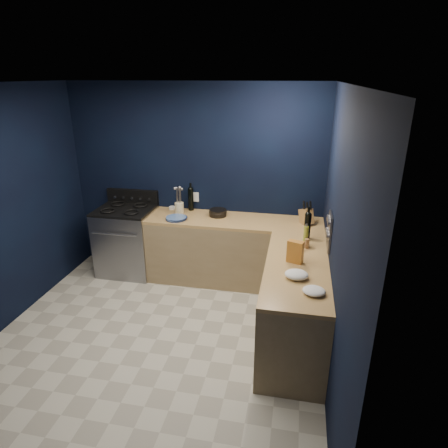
% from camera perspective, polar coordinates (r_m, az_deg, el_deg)
% --- Properties ---
extents(floor, '(3.50, 3.50, 0.02)m').
position_cam_1_polar(floor, '(4.40, -10.02, -16.63)').
color(floor, '#B8B3A2').
rests_on(floor, ground).
extents(ceiling, '(3.50, 3.50, 0.02)m').
position_cam_1_polar(ceiling, '(3.49, -12.92, 19.80)').
color(ceiling, silver).
rests_on(ceiling, ground).
extents(wall_back, '(3.50, 0.02, 2.60)m').
position_cam_1_polar(wall_back, '(5.33, -4.25, 6.36)').
color(wall_back, black).
rests_on(wall_back, ground).
extents(wall_right, '(0.02, 3.50, 2.60)m').
position_cam_1_polar(wall_right, '(3.50, 16.49, -2.68)').
color(wall_right, black).
rests_on(wall_right, ground).
extents(wall_front, '(3.50, 0.02, 2.60)m').
position_cam_1_polar(wall_front, '(2.42, -27.48, -16.02)').
color(wall_front, black).
rests_on(wall_front, ground).
extents(cab_back, '(2.30, 0.63, 0.86)m').
position_cam_1_polar(cab_back, '(5.21, 1.47, -4.17)').
color(cab_back, '#927B56').
rests_on(cab_back, floor).
extents(top_back, '(2.30, 0.63, 0.04)m').
position_cam_1_polar(top_back, '(5.03, 1.52, 0.46)').
color(top_back, olive).
rests_on(top_back, cab_back).
extents(cab_right, '(0.63, 1.67, 0.86)m').
position_cam_1_polar(cab_right, '(4.15, 10.36, -11.82)').
color(cab_right, '#927B56').
rests_on(cab_right, floor).
extents(top_right, '(0.63, 1.67, 0.04)m').
position_cam_1_polar(top_right, '(3.92, 10.79, -6.30)').
color(top_right, olive).
rests_on(top_right, cab_right).
extents(gas_range, '(0.76, 0.66, 0.92)m').
position_cam_1_polar(gas_range, '(5.62, -14.13, -2.53)').
color(gas_range, gray).
rests_on(gas_range, floor).
extents(oven_door, '(0.59, 0.02, 0.42)m').
position_cam_1_polar(oven_door, '(5.37, -15.50, -3.95)').
color(oven_door, black).
rests_on(oven_door, gas_range).
extents(cooktop, '(0.76, 0.66, 0.03)m').
position_cam_1_polar(cooktop, '(5.45, -14.57, 2.04)').
color(cooktop, black).
rests_on(cooktop, gas_range).
extents(backguard, '(0.76, 0.06, 0.20)m').
position_cam_1_polar(backguard, '(5.68, -13.40, 4.03)').
color(backguard, black).
rests_on(backguard, gas_range).
extents(spice_panel, '(0.02, 0.28, 0.38)m').
position_cam_1_polar(spice_panel, '(4.05, 15.39, -1.09)').
color(spice_panel, gray).
rests_on(spice_panel, wall_right).
extents(wall_outlet, '(0.09, 0.02, 0.13)m').
position_cam_1_polar(wall_outlet, '(5.37, -4.25, 4.03)').
color(wall_outlet, white).
rests_on(wall_outlet, wall_back).
extents(plate_stack, '(0.27, 0.27, 0.03)m').
position_cam_1_polar(plate_stack, '(5.06, -7.12, 0.87)').
color(plate_stack, '#3A628E').
rests_on(plate_stack, top_back).
extents(ramekin, '(0.11, 0.11, 0.04)m').
position_cam_1_polar(ramekin, '(5.46, -7.71, 2.41)').
color(ramekin, white).
rests_on(ramekin, top_back).
extents(utensil_crock, '(0.16, 0.16, 0.15)m').
position_cam_1_polar(utensil_crock, '(5.26, -6.66, 2.38)').
color(utensil_crock, beige).
rests_on(utensil_crock, top_back).
extents(wine_bottle_back, '(0.10, 0.10, 0.31)m').
position_cam_1_polar(wine_bottle_back, '(5.35, -4.94, 3.65)').
color(wine_bottle_back, black).
rests_on(wine_bottle_back, top_back).
extents(lemon_basket, '(0.26, 0.26, 0.09)m').
position_cam_1_polar(lemon_basket, '(5.14, -0.91, 1.68)').
color(lemon_basket, black).
rests_on(lemon_basket, top_back).
extents(knife_block, '(0.21, 0.25, 0.24)m').
position_cam_1_polar(knife_block, '(4.96, 12.12, 1.10)').
color(knife_block, olive).
rests_on(knife_block, top_back).
extents(wine_bottle_right, '(0.09, 0.09, 0.31)m').
position_cam_1_polar(wine_bottle_right, '(4.48, 12.28, -0.38)').
color(wine_bottle_right, black).
rests_on(wine_bottle_right, top_right).
extents(oil_bottle, '(0.06, 0.06, 0.23)m').
position_cam_1_polar(oil_bottle, '(4.31, 12.04, -1.79)').
color(oil_bottle, olive).
rests_on(oil_bottle, top_right).
extents(spice_jar_near, '(0.06, 0.06, 0.11)m').
position_cam_1_polar(spice_jar_near, '(4.29, 12.22, -2.83)').
color(spice_jar_near, olive).
rests_on(spice_jar_near, top_right).
extents(spice_jar_far, '(0.06, 0.06, 0.09)m').
position_cam_1_polar(spice_jar_far, '(4.22, 11.41, -3.27)').
color(spice_jar_far, olive).
rests_on(spice_jar_far, top_right).
extents(crouton_bag, '(0.17, 0.12, 0.23)m').
position_cam_1_polar(crouton_bag, '(3.92, 10.52, -4.08)').
color(crouton_bag, '#AB2F22').
rests_on(crouton_bag, top_right).
extents(towel_front, '(0.24, 0.21, 0.08)m').
position_cam_1_polar(towel_front, '(3.66, 10.72, -7.38)').
color(towel_front, white).
rests_on(towel_front, top_right).
extents(towel_end, '(0.22, 0.20, 0.06)m').
position_cam_1_polar(towel_end, '(3.45, 13.22, -9.65)').
color(towel_end, white).
rests_on(towel_end, top_right).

